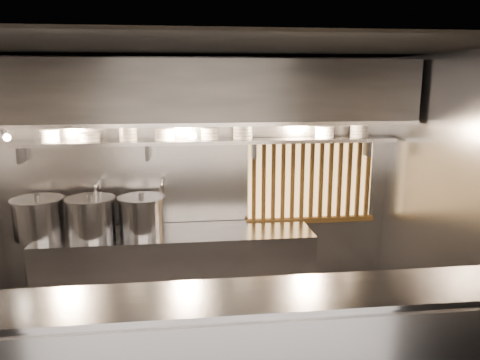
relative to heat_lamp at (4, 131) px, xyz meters
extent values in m
plane|color=black|center=(1.90, -0.85, 0.73)|extent=(4.50, 4.50, 0.00)
plane|color=gray|center=(1.90, 0.65, -0.67)|extent=(4.50, 0.00, 4.50)
plane|color=gray|center=(4.15, -0.85, -0.67)|extent=(0.00, 3.00, 3.00)
cube|color=#9B9BA0|center=(1.90, -1.80, -0.95)|extent=(4.50, 0.56, 0.03)
cube|color=#9B9BA0|center=(1.60, 0.28, -1.62)|extent=(3.00, 0.70, 0.90)
cube|color=#9B9BA0|center=(1.90, 0.47, -0.19)|extent=(4.40, 0.34, 0.04)
cube|color=#2D2D30|center=(1.90, 0.25, 0.36)|extent=(4.40, 0.80, 0.65)
cube|color=#9B9BA0|center=(1.90, -0.15, 0.05)|extent=(4.40, 0.03, 0.04)
cube|color=#FFC572|center=(3.20, 0.63, -0.69)|extent=(1.50, 0.02, 0.92)
cube|color=brown|center=(3.20, 0.58, -0.20)|extent=(1.56, 0.06, 0.06)
cube|color=brown|center=(3.20, 0.58, -1.18)|extent=(1.56, 0.06, 0.06)
cube|color=brown|center=(2.51, 0.58, -0.69)|extent=(0.04, 0.04, 0.92)
cube|color=brown|center=(2.62, 0.58, -0.69)|extent=(0.04, 0.04, 0.92)
cube|color=brown|center=(2.74, 0.58, -0.69)|extent=(0.04, 0.04, 0.92)
cube|color=brown|center=(2.85, 0.58, -0.69)|extent=(0.04, 0.04, 0.92)
cube|color=brown|center=(2.97, 0.58, -0.69)|extent=(0.04, 0.04, 0.92)
cube|color=brown|center=(3.08, 0.58, -0.69)|extent=(0.04, 0.04, 0.92)
cube|color=brown|center=(3.20, 0.58, -0.69)|extent=(0.04, 0.04, 0.92)
cube|color=brown|center=(3.31, 0.58, -0.69)|extent=(0.04, 0.04, 0.92)
cube|color=brown|center=(3.43, 0.58, -0.69)|extent=(0.04, 0.04, 0.92)
cube|color=brown|center=(3.54, 0.58, -0.69)|extent=(0.04, 0.04, 0.92)
cube|color=brown|center=(3.66, 0.58, -0.69)|extent=(0.04, 0.04, 0.92)
cube|color=brown|center=(3.77, 0.58, -0.69)|extent=(0.04, 0.04, 0.92)
cube|color=brown|center=(3.89, 0.58, -0.69)|extent=(0.04, 0.04, 0.92)
cylinder|color=silver|center=(0.75, 0.60, -0.88)|extent=(0.03, 0.03, 0.48)
sphere|color=silver|center=(0.75, 0.60, -0.64)|extent=(0.04, 0.04, 0.04)
cylinder|color=silver|center=(0.75, 0.47, -0.64)|extent=(0.03, 0.26, 0.03)
sphere|color=silver|center=(0.75, 0.34, -0.64)|extent=(0.04, 0.04, 0.04)
cylinder|color=silver|center=(0.75, 0.34, -0.71)|extent=(0.03, 0.03, 0.14)
cylinder|color=silver|center=(1.45, 0.60, -0.88)|extent=(0.03, 0.03, 0.48)
sphere|color=silver|center=(1.45, 0.60, -0.64)|extent=(0.04, 0.04, 0.04)
cylinder|color=silver|center=(1.45, 0.47, -0.64)|extent=(0.03, 0.26, 0.03)
sphere|color=silver|center=(1.45, 0.34, -0.64)|extent=(0.04, 0.04, 0.04)
cylinder|color=silver|center=(1.45, 0.34, -0.71)|extent=(0.03, 0.03, 0.14)
cone|color=#9B9BA0|center=(0.00, 0.00, 0.00)|extent=(0.25, 0.27, 0.20)
sphere|color=#FFE0B2|center=(0.03, -0.02, -0.06)|extent=(0.07, 0.07, 0.07)
cylinder|color=#2D2D30|center=(0.00, 0.10, 0.08)|extent=(0.02, 0.22, 0.02)
cylinder|color=#2D2D30|center=(1.80, 0.35, -0.03)|extent=(0.01, 0.01, 0.12)
sphere|color=#FFE0B2|center=(1.80, 0.35, -0.11)|extent=(0.09, 0.09, 0.09)
cylinder|color=#9B9BA0|center=(0.15, 0.31, -0.97)|extent=(0.62, 0.62, 0.39)
cylinder|color=#9B9BA0|center=(0.15, 0.31, -0.76)|extent=(0.65, 0.65, 0.03)
cylinder|color=#2D2D30|center=(0.15, 0.31, -0.72)|extent=(0.06, 0.06, 0.04)
cylinder|color=#9B9BA0|center=(0.70, 0.27, -0.97)|extent=(0.51, 0.51, 0.39)
cylinder|color=#9B9BA0|center=(0.70, 0.27, -0.76)|extent=(0.54, 0.54, 0.03)
cylinder|color=#2D2D30|center=(0.70, 0.27, -0.72)|extent=(0.06, 0.06, 0.04)
cylinder|color=#9B9BA0|center=(1.23, 0.31, -0.98)|extent=(0.61, 0.61, 0.38)
cylinder|color=#9B9BA0|center=(1.23, 0.31, -0.77)|extent=(0.65, 0.65, 0.03)
cylinder|color=#2D2D30|center=(1.23, 0.31, -0.74)|extent=(0.06, 0.06, 0.04)
cylinder|color=white|center=(0.29, 0.47, -0.15)|extent=(0.19, 0.19, 0.03)
cylinder|color=white|center=(0.29, 0.47, -0.11)|extent=(0.19, 0.19, 0.03)
cylinder|color=white|center=(0.29, 0.47, -0.07)|extent=(0.19, 0.19, 0.03)
cylinder|color=white|center=(0.29, 0.47, -0.04)|extent=(0.20, 0.20, 0.01)
cylinder|color=white|center=(0.70, 0.47, -0.15)|extent=(0.21, 0.21, 0.03)
cylinder|color=white|center=(0.70, 0.47, -0.11)|extent=(0.21, 0.21, 0.03)
cylinder|color=white|center=(0.70, 0.47, -0.08)|extent=(0.23, 0.23, 0.01)
cylinder|color=white|center=(1.10, 0.47, -0.15)|extent=(0.19, 0.19, 0.03)
cylinder|color=white|center=(1.10, 0.47, -0.11)|extent=(0.19, 0.19, 0.03)
cylinder|color=white|center=(1.10, 0.47, -0.07)|extent=(0.19, 0.19, 0.03)
cylinder|color=white|center=(1.10, 0.47, -0.03)|extent=(0.19, 0.19, 0.03)
cylinder|color=white|center=(1.10, 0.47, -0.01)|extent=(0.20, 0.20, 0.01)
cylinder|color=white|center=(1.50, 0.47, -0.15)|extent=(0.22, 0.22, 0.03)
cylinder|color=white|center=(1.50, 0.47, -0.11)|extent=(0.22, 0.22, 0.03)
cylinder|color=white|center=(1.50, 0.47, -0.07)|extent=(0.22, 0.22, 0.03)
cylinder|color=white|center=(1.50, 0.47, -0.04)|extent=(0.24, 0.24, 0.01)
cylinder|color=white|center=(1.99, 0.47, -0.15)|extent=(0.19, 0.19, 0.03)
cylinder|color=white|center=(1.99, 0.47, -0.11)|extent=(0.19, 0.19, 0.03)
cylinder|color=white|center=(1.99, 0.47, -0.07)|extent=(0.19, 0.19, 0.03)
cylinder|color=white|center=(1.99, 0.47, -0.04)|extent=(0.21, 0.21, 0.01)
cylinder|color=white|center=(2.36, 0.47, -0.15)|extent=(0.21, 0.21, 0.03)
cylinder|color=white|center=(2.36, 0.47, -0.11)|extent=(0.21, 0.21, 0.03)
cylinder|color=white|center=(2.36, 0.47, -0.07)|extent=(0.21, 0.21, 0.03)
cylinder|color=white|center=(2.36, 0.47, -0.03)|extent=(0.21, 0.21, 0.03)
cylinder|color=white|center=(2.36, 0.47, -0.01)|extent=(0.23, 0.23, 0.01)
cylinder|color=white|center=(3.30, 0.47, -0.15)|extent=(0.21, 0.21, 0.03)
cylinder|color=white|center=(3.30, 0.47, -0.11)|extent=(0.21, 0.21, 0.03)
cylinder|color=white|center=(3.30, 0.47, -0.07)|extent=(0.21, 0.21, 0.03)
cylinder|color=white|center=(3.30, 0.47, -0.04)|extent=(0.23, 0.23, 0.01)
cylinder|color=white|center=(3.71, 0.47, -0.15)|extent=(0.20, 0.20, 0.03)
cylinder|color=white|center=(3.71, 0.47, -0.11)|extent=(0.20, 0.20, 0.03)
cylinder|color=white|center=(3.71, 0.47, -0.07)|extent=(0.20, 0.20, 0.03)
cylinder|color=white|center=(3.71, 0.47, -0.03)|extent=(0.20, 0.20, 0.03)
cylinder|color=white|center=(3.71, 0.47, -0.01)|extent=(0.21, 0.21, 0.01)
camera|label=1|loc=(1.70, -4.70, 0.48)|focal=35.00mm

